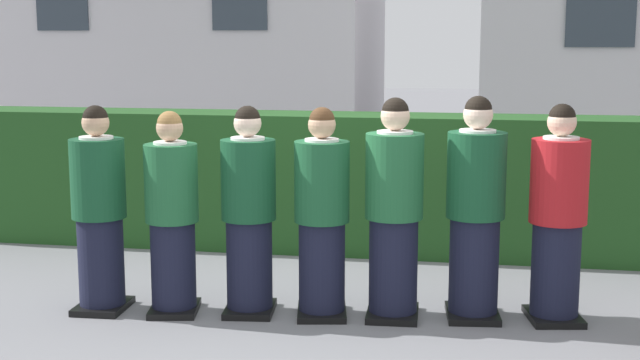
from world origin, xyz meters
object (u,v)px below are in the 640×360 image
student_front_row_3 (322,218)px  student_in_red_blazer (558,219)px  student_front_row_4 (394,214)px  student_front_row_2 (249,216)px  student_front_row_1 (172,218)px  student_front_row_0 (99,214)px  student_front_row_5 (475,214)px

student_front_row_3 → student_in_red_blazer: (1.74, 0.20, 0.02)m
student_front_row_4 → student_in_red_blazer: 1.21m
student_front_row_2 → student_in_red_blazer: 2.32m
student_front_row_1 → student_front_row_3: (1.14, 0.13, 0.02)m
student_front_row_3 → student_front_row_4: (0.54, 0.06, 0.04)m
student_front_row_0 → student_front_row_3: bearing=5.4°
student_front_row_1 → student_front_row_4: student_front_row_4 is taller
student_front_row_1 → student_front_row_4: 1.69m
student_front_row_3 → student_front_row_5: size_ratio=0.95×
student_front_row_0 → student_in_red_blazer: 3.48m
student_front_row_4 → student_in_red_blazer: student_front_row_4 is taller
student_front_row_0 → student_front_row_4: bearing=5.7°
student_front_row_3 → student_in_red_blazer: bearing=6.5°
student_front_row_4 → student_front_row_5: (0.60, 0.10, 0.01)m
student_front_row_0 → student_front_row_4: (2.25, 0.23, 0.04)m
student_front_row_1 → student_front_row_5: (2.28, 0.29, 0.06)m
student_front_row_0 → student_front_row_2: (1.15, 0.13, 0.00)m
student_front_row_4 → student_front_row_5: student_front_row_5 is taller
student_front_row_3 → student_in_red_blazer: student_in_red_blazer is taller
student_front_row_0 → student_front_row_2: bearing=6.7°
student_front_row_1 → student_front_row_3: bearing=6.3°
student_front_row_4 → student_front_row_5: bearing=9.5°
student_front_row_3 → student_front_row_4: 0.54m
student_front_row_0 → student_in_red_blazer: (3.46, 0.36, 0.02)m
student_front_row_3 → student_front_row_0: bearing=-174.6°
student_front_row_5 → student_front_row_4: bearing=-170.5°
student_front_row_0 → student_front_row_2: student_front_row_2 is taller
student_front_row_1 → student_in_red_blazer: size_ratio=0.96×
student_front_row_3 → student_front_row_5: 1.15m
student_front_row_0 → student_front_row_4: 2.27m
student_front_row_5 → student_in_red_blazer: student_front_row_5 is taller
student_front_row_2 → student_front_row_3: (0.56, 0.03, -0.00)m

